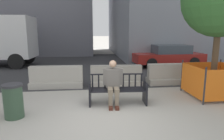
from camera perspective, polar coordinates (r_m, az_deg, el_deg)
The scene contains 10 objects.
ground_plane at distance 5.00m, azimuth -2.56°, elevation -14.30°, with size 200.00×200.00×0.00m, color #ADA89E.
street_asphalt at distance 13.39m, azimuth -5.17°, elevation 1.68°, with size 120.00×12.00×0.01m, color #333335.
street_bench at distance 5.97m, azimuth 1.63°, elevation -5.99°, with size 1.71×0.61×0.88m.
seated_person at distance 5.82m, azimuth 0.28°, elevation -3.41°, with size 0.59×0.74×1.31m.
jersey_barrier_centre at distance 7.89m, azimuth 1.18°, elevation -2.22°, with size 2.03×0.76×0.84m.
jersey_barrier_left at distance 8.02m, azimuth -15.50°, elevation -2.41°, with size 2.01×0.70×0.84m.
jersey_barrier_right at distance 8.63m, azimuth 16.62°, elevation -1.54°, with size 2.01×0.70×0.84m.
construction_fence at distance 7.40m, azimuth 26.88°, elevation -2.48°, with size 1.51×1.51×1.13m.
car_sedan_mid at distance 13.04m, azimuth 15.65°, elevation 4.07°, with size 4.34×2.13×1.34m.
trash_bin at distance 5.58m, azimuth -26.37°, elevation -7.92°, with size 0.49×0.49×0.86m.
Camera 1 is at (-0.30, -4.52, 2.12)m, focal length 32.00 mm.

